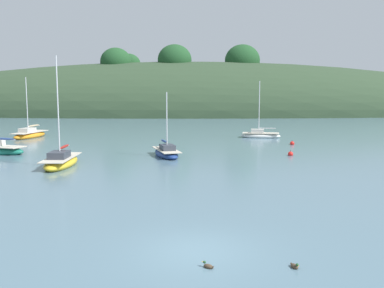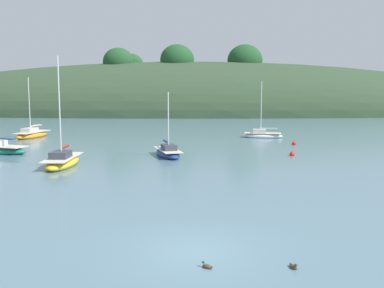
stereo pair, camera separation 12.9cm
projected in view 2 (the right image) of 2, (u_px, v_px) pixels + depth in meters
The scene contains 10 objects.
ground_plane at pixel (194, 251), 14.98m from camera, with size 400.00×400.00×0.00m, color slate.
far_shoreline_hill at pixel (191, 113), 99.94m from camera, with size 150.00×36.00×27.39m.
sailboat_grey_yawl at pixel (166, 153), 36.07m from camera, with size 2.96×5.03×5.50m.
sailboat_black_sloop at pixel (261, 135), 49.99m from camera, with size 4.72×2.27×6.64m.
sailboat_blue_center at pixel (61, 161), 31.45m from camera, with size 1.92×5.49×8.11m.
sailboat_yellow_far at pixel (30, 134), 50.06m from camera, with size 3.13×5.81×7.12m.
mooring_buoy_channel at pixel (293, 143), 43.64m from camera, with size 0.44×0.44×0.54m.
mooring_buoy_inner at pixel (291, 154), 36.47m from camera, with size 0.44×0.44×0.54m.
duck_straggler at pixel (206, 266), 13.55m from camera, with size 0.39×0.34×0.24m.
duck_lead at pixel (292, 266), 13.55m from camera, with size 0.28×0.42×0.24m.
Camera 2 is at (-0.11, -14.39, 5.57)m, focal length 40.50 mm.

